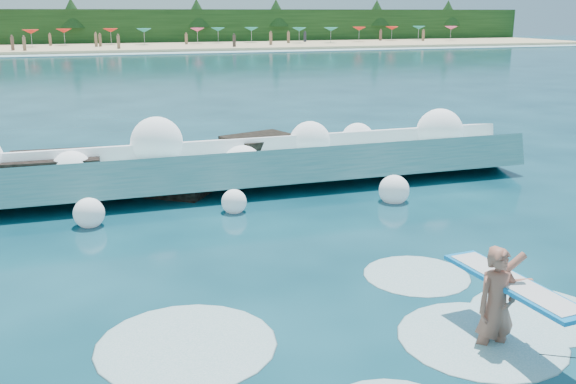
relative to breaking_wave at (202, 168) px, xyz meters
The scene contains 11 objects.
ground 7.20m from the breaking_wave, 95.85° to the right, with size 200.00×200.00×0.00m, color #062937.
beach 70.86m from the breaking_wave, 90.59° to the left, with size 140.00×20.00×0.40m, color tan.
wet_band 59.86m from the breaking_wave, 90.70° to the left, with size 140.00×5.00×0.08m, color silver.
treeline 80.88m from the breaking_wave, 90.52° to the left, with size 140.00×4.00×5.00m, color black.
breaking_wave is the anchor object (origin of this frame).
rock_cluster 1.26m from the breaking_wave, 155.87° to the left, with size 8.11×3.32×1.37m.
surfer_with_board 10.09m from the breaking_wave, 76.18° to the right, with size 0.99×2.97×1.82m.
wave_spray 0.47m from the breaking_wave, 155.85° to the right, with size 15.85×4.28×2.07m.
surf_foam 9.24m from the breaking_wave, 81.81° to the right, with size 9.10×5.76×0.13m.
beach_umbrellas 72.98m from the breaking_wave, 90.63° to the left, with size 109.64×6.59×0.50m.
beachgoers 66.61m from the breaking_wave, 91.83° to the left, with size 105.39×13.12×1.94m.
Camera 1 is at (-2.33, -9.64, 4.65)m, focal length 40.00 mm.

